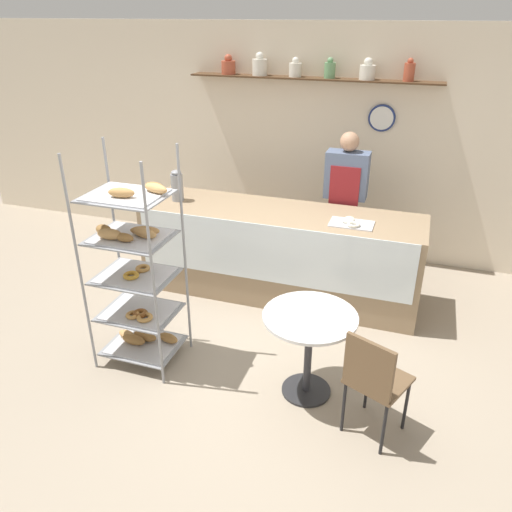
% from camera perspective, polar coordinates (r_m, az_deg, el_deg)
% --- Properties ---
extents(ground_plane, '(14.00, 14.00, 0.00)m').
position_cam_1_polar(ground_plane, '(4.57, -1.73, -11.39)').
color(ground_plane, gray).
extents(back_wall, '(10.00, 0.30, 2.70)m').
position_cam_1_polar(back_wall, '(6.19, 6.33, 12.82)').
color(back_wall, beige).
rests_on(back_wall, ground_plane).
extents(display_counter, '(2.91, 0.79, 0.95)m').
position_cam_1_polar(display_counter, '(5.30, 2.70, 0.32)').
color(display_counter, '#937A5B').
rests_on(display_counter, ground_plane).
extents(pastry_rack, '(0.68, 0.55, 1.89)m').
position_cam_1_polar(pastry_rack, '(4.23, -13.57, -1.91)').
color(pastry_rack, gray).
rests_on(pastry_rack, ground_plane).
extents(person_worker, '(0.45, 0.23, 1.68)m').
position_cam_1_polar(person_worker, '(5.53, 10.09, 6.02)').
color(person_worker, '#282833').
rests_on(person_worker, ground_plane).
extents(cafe_table, '(0.72, 0.72, 0.73)m').
position_cam_1_polar(cafe_table, '(3.90, 6.10, -8.96)').
color(cafe_table, '#262628').
rests_on(cafe_table, ground_plane).
extents(cafe_chair, '(0.50, 0.50, 0.88)m').
position_cam_1_polar(cafe_chair, '(3.60, 13.27, -13.32)').
color(cafe_chair, black).
rests_on(cafe_chair, ground_plane).
extents(coffee_carafe, '(0.13, 0.13, 0.34)m').
position_cam_1_polar(coffee_carafe, '(5.42, -9.01, 7.94)').
color(coffee_carafe, gray).
rests_on(coffee_carafe, display_counter).
extents(donut_tray_counter, '(0.42, 0.26, 0.04)m').
position_cam_1_polar(donut_tray_counter, '(4.86, 10.80, 3.76)').
color(donut_tray_counter, silver).
rests_on(donut_tray_counter, display_counter).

